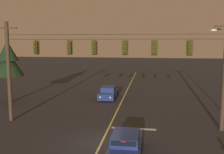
{
  "coord_description": "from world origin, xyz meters",
  "views": [
    {
      "loc": [
        3.07,
        -15.85,
        6.58
      ],
      "look_at": [
        0.0,
        4.78,
        3.71
      ],
      "focal_mm": 41.65,
      "sensor_mm": 36.0,
      "label": 1
    }
  ],
  "objects_px": {
    "traffic_light_right_inner": "(125,48)",
    "car_oncoming_lead": "(108,93)",
    "traffic_light_left_inner": "(69,48)",
    "tree_verge_near": "(8,60)",
    "traffic_light_rightmost": "(154,48)",
    "traffic_light_far_right": "(190,48)",
    "traffic_light_centre": "(94,48)",
    "traffic_light_leftmost": "(36,48)",
    "car_waiting_near_lane": "(126,145)"
  },
  "relations": [
    {
      "from": "traffic_light_left_inner",
      "to": "traffic_light_right_inner",
      "type": "xyz_separation_m",
      "value": [
        4.36,
        0.0,
        0.0
      ]
    },
    {
      "from": "traffic_light_right_inner",
      "to": "tree_verge_near",
      "type": "xyz_separation_m",
      "value": [
        -13.11,
        6.08,
        -1.52
      ]
    },
    {
      "from": "car_oncoming_lead",
      "to": "traffic_light_far_right",
      "type": "bearing_deg",
      "value": -51.84
    },
    {
      "from": "traffic_light_right_inner",
      "to": "car_oncoming_lead",
      "type": "xyz_separation_m",
      "value": [
        -2.84,
        9.65,
        -5.45
      ]
    },
    {
      "from": "traffic_light_right_inner",
      "to": "traffic_light_far_right",
      "type": "bearing_deg",
      "value": 0.0
    },
    {
      "from": "traffic_light_leftmost",
      "to": "tree_verge_near",
      "type": "distance_m",
      "value": 8.68
    },
    {
      "from": "tree_verge_near",
      "to": "traffic_light_left_inner",
      "type": "bearing_deg",
      "value": -34.8
    },
    {
      "from": "traffic_light_left_inner",
      "to": "car_waiting_near_lane",
      "type": "relative_size",
      "value": 0.28
    },
    {
      "from": "traffic_light_rightmost",
      "to": "tree_verge_near",
      "type": "height_order",
      "value": "traffic_light_rightmost"
    },
    {
      "from": "traffic_light_rightmost",
      "to": "traffic_light_far_right",
      "type": "distance_m",
      "value": 2.55
    },
    {
      "from": "traffic_light_leftmost",
      "to": "traffic_light_left_inner",
      "type": "bearing_deg",
      "value": 0.0
    },
    {
      "from": "traffic_light_leftmost",
      "to": "car_waiting_near_lane",
      "type": "distance_m",
      "value": 10.86
    },
    {
      "from": "traffic_light_right_inner",
      "to": "car_waiting_near_lane",
      "type": "relative_size",
      "value": 0.28
    },
    {
      "from": "traffic_light_left_inner",
      "to": "traffic_light_rightmost",
      "type": "relative_size",
      "value": 1.0
    },
    {
      "from": "traffic_light_leftmost",
      "to": "car_waiting_near_lane",
      "type": "relative_size",
      "value": 0.28
    },
    {
      "from": "traffic_light_centre",
      "to": "tree_verge_near",
      "type": "bearing_deg",
      "value": 150.46
    },
    {
      "from": "traffic_light_centre",
      "to": "traffic_light_rightmost",
      "type": "xyz_separation_m",
      "value": [
        4.57,
        0.0,
        0.0
      ]
    },
    {
      "from": "traffic_light_left_inner",
      "to": "traffic_light_far_right",
      "type": "distance_m",
      "value": 9.1
    },
    {
      "from": "traffic_light_far_right",
      "to": "car_oncoming_lead",
      "type": "xyz_separation_m",
      "value": [
        -7.58,
        9.65,
        -5.45
      ]
    },
    {
      "from": "traffic_light_centre",
      "to": "traffic_light_right_inner",
      "type": "relative_size",
      "value": 1.0
    },
    {
      "from": "traffic_light_left_inner",
      "to": "tree_verge_near",
      "type": "height_order",
      "value": "traffic_light_left_inner"
    },
    {
      "from": "traffic_light_leftmost",
      "to": "tree_verge_near",
      "type": "bearing_deg",
      "value": 134.61
    },
    {
      "from": "car_oncoming_lead",
      "to": "tree_verge_near",
      "type": "height_order",
      "value": "tree_verge_near"
    },
    {
      "from": "traffic_light_leftmost",
      "to": "traffic_light_rightmost",
      "type": "xyz_separation_m",
      "value": [
        9.3,
        0.0,
        0.0
      ]
    },
    {
      "from": "traffic_light_centre",
      "to": "tree_verge_near",
      "type": "distance_m",
      "value": 12.43
    },
    {
      "from": "traffic_light_leftmost",
      "to": "traffic_light_right_inner",
      "type": "distance_m",
      "value": 7.11
    },
    {
      "from": "traffic_light_centre",
      "to": "traffic_light_leftmost",
      "type": "bearing_deg",
      "value": 180.0
    },
    {
      "from": "traffic_light_left_inner",
      "to": "traffic_light_centre",
      "type": "distance_m",
      "value": 1.98
    },
    {
      "from": "traffic_light_far_right",
      "to": "car_oncoming_lead",
      "type": "relative_size",
      "value": 0.28
    },
    {
      "from": "traffic_light_right_inner",
      "to": "traffic_light_far_right",
      "type": "relative_size",
      "value": 1.0
    },
    {
      "from": "traffic_light_rightmost",
      "to": "traffic_light_far_right",
      "type": "xyz_separation_m",
      "value": [
        2.55,
        0.0,
        0.0
      ]
    },
    {
      "from": "car_oncoming_lead",
      "to": "traffic_light_right_inner",
      "type": "bearing_deg",
      "value": -73.61
    },
    {
      "from": "car_oncoming_lead",
      "to": "tree_verge_near",
      "type": "bearing_deg",
      "value": -160.84
    },
    {
      "from": "traffic_light_far_right",
      "to": "car_waiting_near_lane",
      "type": "height_order",
      "value": "traffic_light_far_right"
    },
    {
      "from": "traffic_light_right_inner",
      "to": "traffic_light_rightmost",
      "type": "distance_m",
      "value": 2.19
    },
    {
      "from": "traffic_light_far_right",
      "to": "traffic_light_right_inner",
      "type": "bearing_deg",
      "value": 180.0
    },
    {
      "from": "traffic_light_right_inner",
      "to": "car_oncoming_lead",
      "type": "distance_m",
      "value": 11.44
    },
    {
      "from": "traffic_light_left_inner",
      "to": "traffic_light_rightmost",
      "type": "distance_m",
      "value": 6.55
    },
    {
      "from": "traffic_light_far_right",
      "to": "tree_verge_near",
      "type": "relative_size",
      "value": 0.18
    },
    {
      "from": "car_waiting_near_lane",
      "to": "car_oncoming_lead",
      "type": "relative_size",
      "value": 0.98
    },
    {
      "from": "traffic_light_rightmost",
      "to": "traffic_light_far_right",
      "type": "relative_size",
      "value": 1.0
    },
    {
      "from": "traffic_light_left_inner",
      "to": "traffic_light_right_inner",
      "type": "distance_m",
      "value": 4.36
    },
    {
      "from": "traffic_light_left_inner",
      "to": "car_oncoming_lead",
      "type": "bearing_deg",
      "value": 81.06
    },
    {
      "from": "tree_verge_near",
      "to": "traffic_light_far_right",
      "type": "bearing_deg",
      "value": -18.81
    },
    {
      "from": "car_waiting_near_lane",
      "to": "car_oncoming_lead",
      "type": "distance_m",
      "value": 15.4
    },
    {
      "from": "traffic_light_left_inner",
      "to": "traffic_light_centre",
      "type": "height_order",
      "value": "same"
    },
    {
      "from": "traffic_light_leftmost",
      "to": "car_waiting_near_lane",
      "type": "xyz_separation_m",
      "value": [
        7.72,
        -5.35,
        -5.45
      ]
    },
    {
      "from": "traffic_light_right_inner",
      "to": "tree_verge_near",
      "type": "relative_size",
      "value": 0.18
    },
    {
      "from": "traffic_light_centre",
      "to": "traffic_light_rightmost",
      "type": "bearing_deg",
      "value": 0.0
    },
    {
      "from": "traffic_light_leftmost",
      "to": "traffic_light_right_inner",
      "type": "relative_size",
      "value": 1.0
    }
  ]
}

